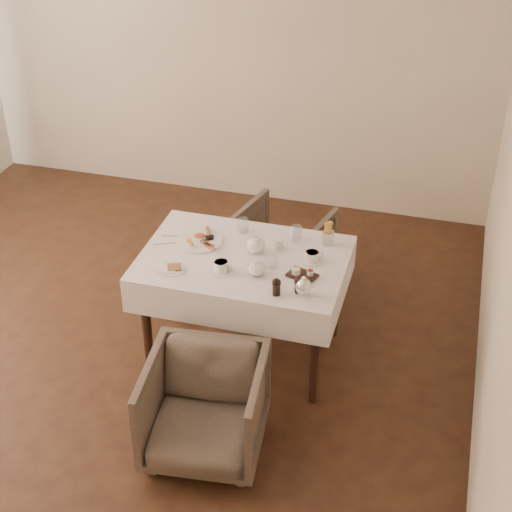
{
  "coord_description": "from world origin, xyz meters",
  "views": [
    {
      "loc": [
        1.91,
        -3.54,
        3.41
      ],
      "look_at": [
        0.84,
        0.31,
        0.82
      ],
      "focal_mm": 55.0,
      "sensor_mm": 36.0,
      "label": 1
    }
  ],
  "objects_px": {
    "armchair_near": "(205,408)",
    "armchair_far": "(281,248)",
    "breakfast_plate": "(200,240)",
    "teapot_centre": "(256,244)",
    "table": "(244,273)"
  },
  "relations": [
    {
      "from": "breakfast_plate",
      "to": "teapot_centre",
      "type": "distance_m",
      "value": 0.39
    },
    {
      "from": "armchair_near",
      "to": "breakfast_plate",
      "type": "relative_size",
      "value": 2.23
    },
    {
      "from": "armchair_near",
      "to": "table",
      "type": "bearing_deg",
      "value": 85.95
    },
    {
      "from": "table",
      "to": "teapot_centre",
      "type": "relative_size",
      "value": 8.11
    },
    {
      "from": "armchair_far",
      "to": "breakfast_plate",
      "type": "distance_m",
      "value": 0.97
    },
    {
      "from": "table",
      "to": "breakfast_plate",
      "type": "xyz_separation_m",
      "value": [
        -0.32,
        0.1,
        0.13
      ]
    },
    {
      "from": "table",
      "to": "armchair_far",
      "type": "xyz_separation_m",
      "value": [
        0.03,
        0.87,
        -0.34
      ]
    },
    {
      "from": "armchair_near",
      "to": "armchair_far",
      "type": "relative_size",
      "value": 1.03
    },
    {
      "from": "breakfast_plate",
      "to": "teapot_centre",
      "type": "relative_size",
      "value": 1.91
    },
    {
      "from": "table",
      "to": "breakfast_plate",
      "type": "relative_size",
      "value": 4.25
    },
    {
      "from": "table",
      "to": "armchair_near",
      "type": "distance_m",
      "value": 0.95
    },
    {
      "from": "armchair_far",
      "to": "table",
      "type": "bearing_deg",
      "value": 102.18
    },
    {
      "from": "armchair_far",
      "to": "teapot_centre",
      "type": "xyz_separation_m",
      "value": [
        0.03,
        -0.8,
        0.52
      ]
    },
    {
      "from": "table",
      "to": "breakfast_plate",
      "type": "height_order",
      "value": "breakfast_plate"
    },
    {
      "from": "table",
      "to": "teapot_centre",
      "type": "distance_m",
      "value": 0.2
    }
  ]
}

